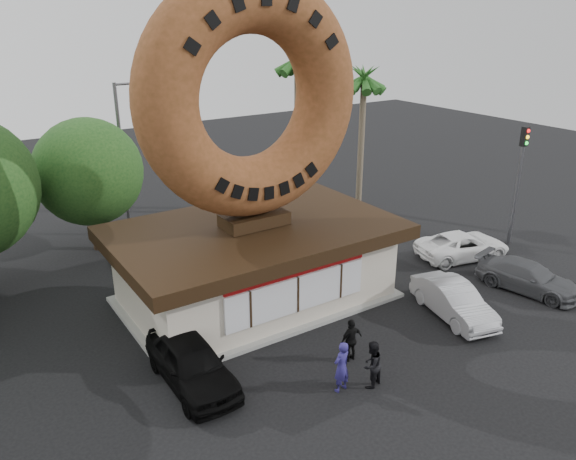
# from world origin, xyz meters

# --- Properties ---
(ground) EXTENTS (90.00, 90.00, 0.00)m
(ground) POSITION_xyz_m (0.00, 0.00, 0.00)
(ground) COLOR black
(ground) RESTS_ON ground
(donut_shop) EXTENTS (11.20, 7.20, 3.80)m
(donut_shop) POSITION_xyz_m (0.00, 5.98, 1.77)
(donut_shop) COLOR beige
(donut_shop) RESTS_ON ground
(giant_donut) EXTENTS (8.99, 2.29, 8.99)m
(giant_donut) POSITION_xyz_m (0.00, 6.00, 8.30)
(giant_donut) COLOR brown
(giant_donut) RESTS_ON donut_shop
(tree_mid) EXTENTS (5.20, 5.20, 6.63)m
(tree_mid) POSITION_xyz_m (-4.00, 15.00, 4.02)
(tree_mid) COLOR #473321
(tree_mid) RESTS_ON ground
(palm_near) EXTENTS (2.60, 2.60, 9.75)m
(palm_near) POSITION_xyz_m (7.50, 14.00, 8.41)
(palm_near) COLOR #726651
(palm_near) RESTS_ON ground
(palm_far) EXTENTS (2.60, 2.60, 8.75)m
(palm_far) POSITION_xyz_m (11.00, 12.50, 7.48)
(palm_far) COLOR #726651
(palm_far) RESTS_ON ground
(street_lamp) EXTENTS (2.11, 0.20, 8.00)m
(street_lamp) POSITION_xyz_m (-1.86, 16.00, 4.48)
(street_lamp) COLOR #59595E
(street_lamp) RESTS_ON ground
(traffic_signal) EXTENTS (0.30, 0.38, 6.07)m
(traffic_signal) POSITION_xyz_m (14.00, 3.99, 3.87)
(traffic_signal) COLOR #59595E
(traffic_signal) RESTS_ON ground
(person_left) EXTENTS (0.69, 0.51, 1.74)m
(person_left) POSITION_xyz_m (-0.83, -0.74, 0.87)
(person_left) COLOR navy
(person_left) RESTS_ON ground
(person_center) EXTENTS (0.91, 0.79, 1.61)m
(person_center) POSITION_xyz_m (0.10, -1.10, 0.80)
(person_center) COLOR black
(person_center) RESTS_ON ground
(person_right) EXTENTS (0.94, 0.43, 1.58)m
(person_right) POSITION_xyz_m (0.49, 0.39, 0.79)
(person_right) COLOR black
(person_right) RESTS_ON ground
(car_black) EXTENTS (1.83, 4.50, 1.53)m
(car_black) POSITION_xyz_m (-4.61, 2.18, 0.76)
(car_black) COLOR black
(car_black) RESTS_ON ground
(car_silver) EXTENTS (2.36, 4.37, 1.37)m
(car_silver) POSITION_xyz_m (5.75, 0.50, 0.68)
(car_silver) COLOR #A2A3A8
(car_silver) RESTS_ON ground
(car_grey) EXTENTS (2.66, 4.61, 1.26)m
(car_grey) POSITION_xyz_m (10.14, 0.25, 0.63)
(car_grey) COLOR #4E4F53
(car_grey) RESTS_ON ground
(car_white) EXTENTS (4.97, 3.14, 1.28)m
(car_white) POSITION_xyz_m (10.54, 4.13, 0.64)
(car_white) COLOR white
(car_white) RESTS_ON ground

